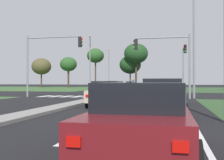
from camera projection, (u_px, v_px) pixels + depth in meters
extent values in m
plane|color=black|center=(117.00, 94.00, 31.65)|extent=(200.00, 200.00, 0.00)
cube|color=#385B2D|center=(25.00, 88.00, 60.98)|extent=(35.00, 35.00, 0.01)
cube|color=gray|center=(40.00, 111.00, 13.08)|extent=(1.20, 22.00, 0.14)
cube|color=#ADA89E|center=(141.00, 88.00, 56.08)|extent=(1.20, 36.00, 0.14)
cube|color=silver|center=(71.00, 138.00, 7.28)|extent=(0.14, 2.00, 0.01)
cube|color=silver|center=(116.00, 113.00, 13.14)|extent=(0.14, 2.00, 0.01)
cube|color=silver|center=(133.00, 103.00, 19.01)|extent=(0.14, 2.00, 0.01)
cube|color=silver|center=(142.00, 98.00, 24.87)|extent=(0.14, 2.00, 0.01)
cube|color=silver|center=(148.00, 95.00, 30.73)|extent=(0.14, 2.00, 0.01)
cube|color=silver|center=(189.00, 114.00, 12.61)|extent=(0.14, 24.00, 0.01)
cube|color=silver|center=(145.00, 99.00, 24.00)|extent=(6.40, 0.50, 0.01)
cube|color=silver|center=(45.00, 96.00, 27.92)|extent=(0.70, 2.80, 0.01)
cube|color=silver|center=(56.00, 96.00, 27.68)|extent=(0.70, 2.80, 0.01)
cube|color=silver|center=(67.00, 96.00, 27.43)|extent=(0.70, 2.80, 0.01)
cube|color=silver|center=(78.00, 97.00, 27.19)|extent=(0.70, 2.80, 0.01)
cube|color=silver|center=(89.00, 97.00, 26.95)|extent=(0.70, 2.80, 0.01)
cube|color=silver|center=(100.00, 97.00, 26.70)|extent=(0.70, 2.80, 0.01)
cube|color=silver|center=(112.00, 97.00, 26.46)|extent=(0.70, 2.80, 0.01)
cube|color=slate|center=(163.00, 99.00, 12.20)|extent=(1.77, 4.22, 0.77)
cube|color=black|center=(163.00, 85.00, 12.06)|extent=(1.56, 1.94, 0.52)
cube|color=red|center=(143.00, 100.00, 10.26)|extent=(0.20, 0.04, 0.14)
cube|color=red|center=(180.00, 101.00, 9.98)|extent=(0.20, 0.04, 0.14)
cylinder|color=black|center=(146.00, 105.00, 13.71)|extent=(0.22, 0.64, 0.64)
cylinder|color=black|center=(182.00, 106.00, 13.34)|extent=(0.22, 0.64, 0.64)
cylinder|color=black|center=(139.00, 111.00, 11.07)|extent=(0.22, 0.64, 0.64)
cylinder|color=black|center=(185.00, 112.00, 10.69)|extent=(0.22, 0.64, 0.64)
cube|color=#161E47|center=(163.00, 94.00, 17.97)|extent=(1.73, 4.21, 0.69)
cube|color=black|center=(163.00, 85.00, 17.83)|extent=(1.52, 1.94, 0.52)
cube|color=red|center=(151.00, 94.00, 16.03)|extent=(0.20, 0.04, 0.14)
cube|color=red|center=(174.00, 95.00, 15.75)|extent=(0.20, 0.04, 0.14)
cylinder|color=black|center=(151.00, 98.00, 19.47)|extent=(0.22, 0.64, 0.64)
cylinder|color=black|center=(176.00, 98.00, 19.10)|extent=(0.22, 0.64, 0.64)
cylinder|color=black|center=(148.00, 101.00, 16.83)|extent=(0.22, 0.64, 0.64)
cylinder|color=black|center=(177.00, 101.00, 16.47)|extent=(0.22, 0.64, 0.64)
cube|color=#BCAD8E|center=(108.00, 95.00, 16.73)|extent=(1.72, 4.29, 0.67)
cube|color=black|center=(108.00, 85.00, 16.59)|extent=(1.52, 1.97, 0.52)
cube|color=red|center=(87.00, 96.00, 14.75)|extent=(0.20, 0.04, 0.14)
cube|color=red|center=(111.00, 96.00, 14.48)|extent=(0.20, 0.04, 0.14)
cylinder|color=black|center=(100.00, 99.00, 18.25)|extent=(0.22, 0.64, 0.64)
cylinder|color=black|center=(126.00, 99.00, 17.89)|extent=(0.22, 0.64, 0.64)
cylinder|color=black|center=(88.00, 102.00, 15.57)|extent=(0.22, 0.64, 0.64)
cylinder|color=black|center=(118.00, 103.00, 15.20)|extent=(0.22, 0.64, 0.64)
cube|color=#A31919|center=(113.00, 87.00, 40.98)|extent=(1.73, 4.21, 0.72)
cube|color=black|center=(113.00, 83.00, 41.13)|extent=(1.52, 1.94, 0.52)
cube|color=red|center=(120.00, 86.00, 42.92)|extent=(0.20, 0.04, 0.14)
cube|color=red|center=(112.00, 86.00, 43.19)|extent=(0.20, 0.04, 0.14)
cylinder|color=black|center=(117.00, 90.00, 39.48)|extent=(0.22, 0.64, 0.64)
cylinder|color=black|center=(105.00, 90.00, 39.84)|extent=(0.22, 0.64, 0.64)
cylinder|color=black|center=(120.00, 89.00, 42.11)|extent=(0.22, 0.64, 0.64)
cylinder|color=black|center=(109.00, 89.00, 42.47)|extent=(0.22, 0.64, 0.64)
cube|color=maroon|center=(142.00, 124.00, 5.54)|extent=(1.80, 4.17, 0.62)
cube|color=black|center=(141.00, 96.00, 5.39)|extent=(1.58, 1.92, 0.52)
cube|color=red|center=(74.00, 142.00, 3.63)|extent=(0.20, 0.04, 0.14)
cube|color=red|center=(181.00, 147.00, 3.34)|extent=(0.20, 0.04, 0.14)
cylinder|color=black|center=(112.00, 127.00, 7.03)|extent=(0.22, 0.64, 0.64)
cylinder|color=black|center=(185.00, 130.00, 6.65)|extent=(0.22, 0.64, 0.64)
cylinder|color=black|center=(77.00, 154.00, 4.42)|extent=(0.22, 0.64, 0.64)
cube|color=navy|center=(130.00, 86.00, 56.46)|extent=(1.79, 4.11, 0.67)
cube|color=black|center=(131.00, 83.00, 56.61)|extent=(1.57, 1.89, 0.52)
cube|color=red|center=(135.00, 85.00, 58.35)|extent=(0.20, 0.04, 0.14)
cube|color=red|center=(129.00, 85.00, 58.63)|extent=(0.20, 0.04, 0.14)
cylinder|color=black|center=(134.00, 87.00, 54.99)|extent=(0.22, 0.64, 0.64)
cylinder|color=black|center=(125.00, 87.00, 55.36)|extent=(0.22, 0.64, 0.64)
cylinder|color=black|center=(136.00, 87.00, 57.56)|extent=(0.22, 0.64, 0.64)
cylinder|color=black|center=(127.00, 87.00, 57.93)|extent=(0.22, 0.64, 0.64)
cylinder|color=gray|center=(190.00, 66.00, 23.61)|extent=(0.18, 0.18, 5.56)
cylinder|color=gray|center=(162.00, 38.00, 24.11)|extent=(4.60, 0.12, 0.12)
cube|color=black|center=(136.00, 44.00, 24.59)|extent=(0.26, 0.32, 0.95)
sphere|color=#360503|center=(134.00, 41.00, 24.63)|extent=(0.20, 0.20, 0.20)
sphere|color=#3A2405|center=(134.00, 44.00, 24.63)|extent=(0.20, 0.20, 0.20)
sphere|color=green|center=(134.00, 48.00, 24.62)|extent=(0.20, 0.20, 0.20)
cylinder|color=gray|center=(27.00, 66.00, 26.82)|extent=(0.18, 0.18, 5.94)
cylinder|color=gray|center=(53.00, 37.00, 26.27)|extent=(5.35, 0.12, 0.12)
cube|color=black|center=(80.00, 42.00, 25.70)|extent=(0.26, 0.32, 0.95)
sphere|color=red|center=(82.00, 39.00, 25.67)|extent=(0.20, 0.20, 0.20)
sphere|color=#3A2405|center=(82.00, 42.00, 25.67)|extent=(0.20, 0.20, 0.20)
sphere|color=black|center=(82.00, 45.00, 25.67)|extent=(0.20, 0.20, 0.20)
cylinder|color=gray|center=(183.00, 70.00, 36.51)|extent=(0.18, 0.18, 5.97)
cylinder|color=gray|center=(184.00, 47.00, 33.96)|extent=(0.12, 5.26, 0.12)
cube|color=black|center=(185.00, 49.00, 31.38)|extent=(0.32, 0.26, 0.95)
sphere|color=#360503|center=(185.00, 46.00, 31.23)|extent=(0.20, 0.20, 0.20)
sphere|color=#3A2405|center=(185.00, 49.00, 31.23)|extent=(0.20, 0.20, 0.20)
sphere|color=green|center=(185.00, 51.00, 31.23)|extent=(0.20, 0.20, 0.20)
cylinder|color=gray|center=(194.00, 40.00, 24.41)|extent=(0.20, 0.20, 10.37)
cylinder|color=gray|center=(90.00, 63.00, 48.85)|extent=(0.20, 0.20, 9.49)
cylinder|color=gray|center=(90.00, 36.00, 48.00)|extent=(0.53, 1.71, 0.10)
ellipsoid|color=#B2B2A8|center=(90.00, 36.00, 47.13)|extent=(0.56, 0.28, 0.20)
cylinder|color=gray|center=(109.00, 69.00, 63.46)|extent=(0.20, 0.20, 8.81)
cylinder|color=gray|center=(105.00, 50.00, 63.41)|extent=(1.65, 0.59, 0.10)
ellipsoid|color=#B2B2A8|center=(101.00, 50.00, 63.34)|extent=(0.56, 0.28, 0.20)
cylinder|color=#4C4C4C|center=(133.00, 88.00, 42.82)|extent=(0.16, 0.16, 0.77)
cylinder|color=#335184|center=(133.00, 83.00, 42.83)|extent=(0.34, 0.34, 0.81)
sphere|color=tan|center=(133.00, 79.00, 42.83)|extent=(0.23, 0.23, 0.23)
cylinder|color=#423323|center=(41.00, 79.00, 71.59)|extent=(0.37, 0.37, 4.03)
ellipsoid|color=#4C4728|center=(41.00, 66.00, 71.60)|extent=(5.00, 5.00, 4.25)
cylinder|color=#423323|center=(68.00, 78.00, 68.76)|extent=(0.45, 0.45, 4.65)
ellipsoid|color=#285123|center=(68.00, 64.00, 68.78)|extent=(4.19, 4.19, 3.56)
cylinder|color=#423323|center=(95.00, 74.00, 66.43)|extent=(0.34, 0.34, 6.59)
ellipsoid|color=#285123|center=(95.00, 56.00, 66.46)|extent=(4.09, 4.09, 3.48)
cylinder|color=#423323|center=(130.00, 79.00, 66.99)|extent=(0.31, 0.31, 4.15)
ellipsoid|color=#1E421E|center=(130.00, 65.00, 67.01)|extent=(5.21, 5.21, 4.43)
cylinder|color=#423323|center=(136.00, 74.00, 64.54)|extent=(0.48, 0.48, 6.50)
ellipsoid|color=#1E421E|center=(136.00, 54.00, 64.57)|extent=(5.59, 5.59, 4.75)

